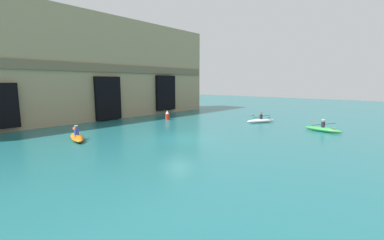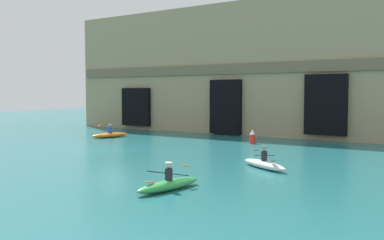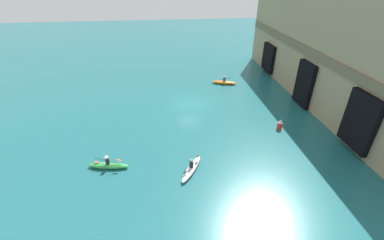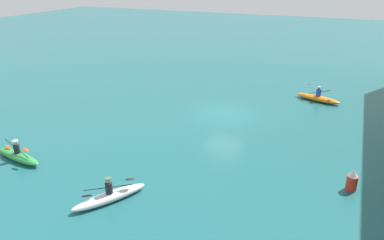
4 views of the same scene
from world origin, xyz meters
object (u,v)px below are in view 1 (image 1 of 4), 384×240
at_px(kayak_orange, 77,137).
at_px(marker_buoy, 167,115).
at_px(kayak_white, 261,120).
at_px(kayak_green, 323,129).

xyz_separation_m(kayak_orange, marker_buoy, (12.14, 2.77, 0.26)).
distance_m(kayak_white, marker_buoy, 10.76).
height_order(kayak_white, kayak_orange, kayak_orange).
xyz_separation_m(kayak_white, kayak_green, (-1.20, -6.57, 0.00)).
relative_size(kayak_white, kayak_orange, 0.93).
bearing_deg(marker_buoy, kayak_orange, -167.17).
height_order(kayak_green, kayak_orange, kayak_orange).
xyz_separation_m(kayak_green, kayak_orange, (-16.05, 13.27, -0.00)).
bearing_deg(kayak_white, kayak_orange, 9.10).
bearing_deg(marker_buoy, kayak_white, -61.70).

